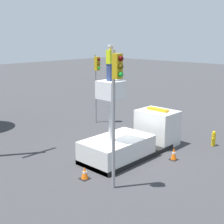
# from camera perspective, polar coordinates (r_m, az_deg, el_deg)

# --- Properties ---
(ground_plane) EXTENTS (120.00, 120.00, 0.00)m
(ground_plane) POSITION_cam_1_polar(r_m,az_deg,el_deg) (17.62, 2.85, -7.96)
(ground_plane) COLOR #38383A
(bucket_truck) EXTENTS (6.47, 2.38, 4.35)m
(bucket_truck) POSITION_cam_1_polar(r_m,az_deg,el_deg) (17.72, 4.05, -4.85)
(bucket_truck) COLOR black
(bucket_truck) RESTS_ON ground
(worker) EXTENTS (0.40, 0.26, 1.75)m
(worker) POSITION_cam_1_polar(r_m,az_deg,el_deg) (15.43, -0.23, 8.97)
(worker) COLOR navy
(worker) RESTS_ON bucket_truck
(traffic_light_pole) EXTENTS (0.34, 0.57, 5.99)m
(traffic_light_pole) POSITION_cam_1_polar(r_m,az_deg,el_deg) (12.68, 0.72, 3.32)
(traffic_light_pole) COLOR gray
(traffic_light_pole) RESTS_ON ground
(traffic_light_across) EXTENTS (0.34, 0.57, 5.18)m
(traffic_light_across) POSITION_cam_1_polar(r_m,az_deg,el_deg) (23.43, -2.83, 6.74)
(traffic_light_across) COLOR gray
(traffic_light_across) RESTS_ON ground
(fire_hydrant) EXTENTS (0.48, 0.24, 0.94)m
(fire_hydrant) POSITION_cam_1_polar(r_m,az_deg,el_deg) (19.95, 18.08, -4.63)
(fire_hydrant) COLOR gold
(fire_hydrant) RESTS_ON ground
(traffic_cone_rear) EXTENTS (0.44, 0.44, 0.60)m
(traffic_cone_rear) POSITION_cam_1_polar(r_m,az_deg,el_deg) (14.87, -5.02, -11.07)
(traffic_cone_rear) COLOR black
(traffic_cone_rear) RESTS_ON ground
(traffic_cone_curbside) EXTENTS (0.39, 0.39, 0.71)m
(traffic_cone_curbside) POSITION_cam_1_polar(r_m,az_deg,el_deg) (17.25, 11.24, -7.52)
(traffic_cone_curbside) COLOR black
(traffic_cone_curbside) RESTS_ON ground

